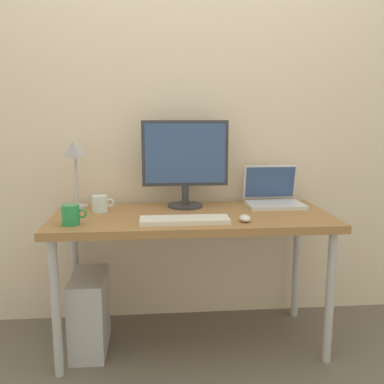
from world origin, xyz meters
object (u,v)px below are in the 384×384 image
(laptop, at_px, (273,195))
(monitor, at_px, (185,159))
(glass_cup, at_px, (100,204))
(computer_tower, at_px, (90,313))
(keyboard, at_px, (185,220))
(coffee_mug, at_px, (71,215))
(desk_lamp, at_px, (74,157))
(mouse, at_px, (245,218))
(desk, at_px, (192,226))

(laptop, bearing_deg, monitor, -178.22)
(glass_cup, height_order, computer_tower, glass_cup)
(keyboard, bearing_deg, coffee_mug, 179.30)
(coffee_mug, bearing_deg, glass_cup, 69.24)
(desk_lamp, bearing_deg, mouse, -22.85)
(keyboard, xyz_separation_m, coffee_mug, (-0.55, 0.01, 0.04))
(keyboard, bearing_deg, mouse, -1.32)
(desk_lamp, xyz_separation_m, computer_tower, (0.08, -0.21, -0.82))
(computer_tower, bearing_deg, coffee_mug, -106.59)
(desk_lamp, height_order, mouse, desk_lamp)
(laptop, height_order, keyboard, laptop)
(computer_tower, bearing_deg, glass_cup, 64.90)
(desk_lamp, bearing_deg, glass_cup, -29.77)
(coffee_mug, bearing_deg, computer_tower, 73.41)
(desk_lamp, relative_size, computer_tower, 0.99)
(desk_lamp, height_order, coffee_mug, desk_lamp)
(desk, bearing_deg, coffee_mug, -164.00)
(computer_tower, bearing_deg, keyboard, -16.80)
(monitor, relative_size, computer_tower, 1.18)
(desk, relative_size, monitor, 2.98)
(monitor, height_order, computer_tower, monitor)
(monitor, bearing_deg, keyboard, -94.70)
(desk_lamp, bearing_deg, desk, -16.36)
(desk_lamp, height_order, glass_cup, desk_lamp)
(desk_lamp, relative_size, glass_cup, 3.46)
(glass_cup, bearing_deg, coffee_mug, -110.76)
(desk, bearing_deg, computer_tower, -177.28)
(laptop, distance_m, desk_lamp, 1.16)
(desk, relative_size, mouse, 16.38)
(laptop, relative_size, keyboard, 0.73)
(desk, xyz_separation_m, glass_cup, (-0.50, 0.11, 0.11))
(keyboard, bearing_deg, monitor, 85.30)
(keyboard, relative_size, computer_tower, 1.05)
(monitor, relative_size, desk_lamp, 1.19)
(desk_lamp, relative_size, coffee_mug, 3.47)
(desk, relative_size, glass_cup, 12.27)
(computer_tower, bearing_deg, desk, 2.72)
(laptop, relative_size, mouse, 3.56)
(glass_cup, bearing_deg, desk_lamp, 150.23)
(desk_lamp, bearing_deg, coffee_mug, -84.18)
(keyboard, xyz_separation_m, glass_cup, (-0.44, 0.28, 0.03))
(keyboard, relative_size, coffee_mug, 3.67)
(mouse, bearing_deg, glass_cup, 158.56)
(desk, xyz_separation_m, keyboard, (-0.05, -0.18, 0.08))
(mouse, height_order, glass_cup, glass_cup)
(glass_cup, distance_m, computer_tower, 0.59)
(laptop, distance_m, mouse, 0.46)
(laptop, distance_m, coffee_mug, 1.16)
(glass_cup, bearing_deg, monitor, 9.69)
(monitor, xyz_separation_m, coffee_mug, (-0.58, -0.36, -0.23))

